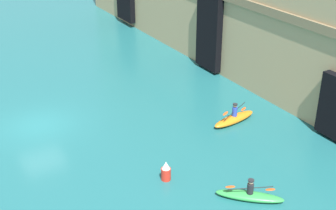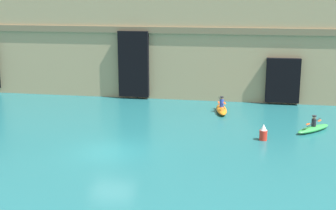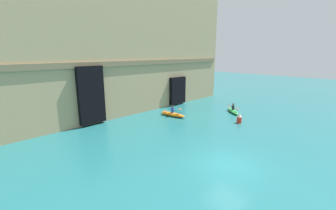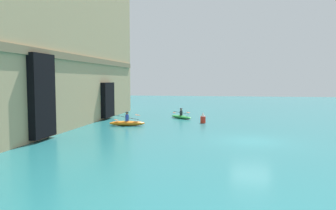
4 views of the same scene
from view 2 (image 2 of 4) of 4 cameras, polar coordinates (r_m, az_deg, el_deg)
ground_plane at (r=26.52m, az=-6.90°, el=-5.67°), size 120.00×120.00×0.00m
cliff_bluff at (r=41.47m, az=-3.95°, el=11.31°), size 43.03×5.77×14.29m
kayak_orange at (r=35.03m, az=6.54°, el=-0.49°), size 1.19×3.18×1.20m
kayak_green at (r=31.47m, az=17.30°, el=-2.71°), size 2.57×2.71×1.05m
marker_buoy at (r=28.79m, az=11.55°, el=-3.33°), size 0.47×0.47×1.00m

